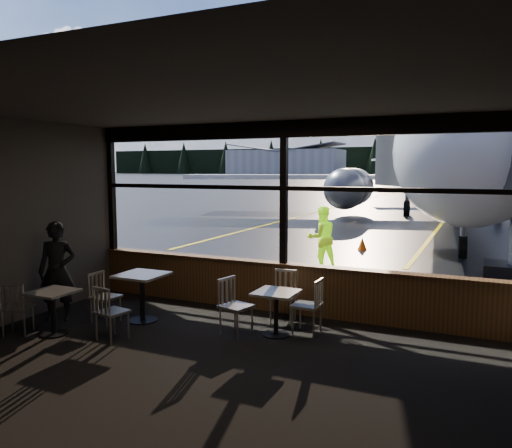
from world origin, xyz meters
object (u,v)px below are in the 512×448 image
Objects in this scene: airliner at (456,110)px; chair_mid_s at (112,313)px; passenger at (57,271)px; chair_near_w at (236,307)px; chair_near_e at (307,306)px; cone_nose at (362,244)px; jet_bridge at (498,176)px; chair_mid_w at (106,298)px; chair_near_n at (283,297)px; ground_crew at (322,238)px; cafe_table_mid at (142,298)px; cafe_table_near at (276,314)px; chair_left_s at (18,308)px; cafe_table_left at (53,313)px.

airliner reaches higher than chair_mid_s.
chair_near_w is at bearing -18.44° from passenger.
cone_nose is (-1.04, 8.65, -0.25)m from chair_near_e.
chair_mid_s is 1.67m from passenger.
chair_mid_w is (-6.16, -7.36, -2.03)m from jet_bridge.
ground_crew is (-0.77, 4.71, 0.38)m from chair_near_n.
passenger is (-1.39, -0.55, 0.45)m from cafe_table_mid.
chair_mid_s is (-2.23, -1.25, 0.08)m from cafe_table_near.
cafe_table_near is 4.14m from chair_left_s.
cafe_table_left is at bearing -128.27° from jet_bridge.
jet_bridge reaches higher than cafe_table_near.
passenger reaches higher than chair_mid_s.
cafe_table_mid is (-5.62, -7.04, -2.05)m from jet_bridge.
chair_left_s is at bearing 25.29° from chair_near_n.
chair_near_e is at bearing 106.17° from chair_mid_w.
cafe_table_mid is 2.87m from chair_near_e.
jet_bridge is 13.03× the size of chair_left_s.
cafe_table_left is 1.05m from chair_mid_s.
chair_near_w is 1.02× the size of chair_near_n.
jet_bridge is at bearing 18.64° from passenger.
passenger is at bearing 175.65° from chair_mid_s.
chair_mid_w is at bearing 29.17° from ground_crew.
airliner reaches higher than chair_mid_w.
airliner reaches higher than chair_near_n.
chair_near_n is at bearing 55.69° from chair_near_e.
airliner is at bearing 50.47° from chair_left_s.
chair_near_e is 1.01× the size of chair_near_n.
airliner is 43.77× the size of cafe_table_mid.
chair_near_n is 3.96m from passenger.
chair_near_w is 1.05× the size of chair_mid_w.
chair_near_w is (1.81, 0.03, 0.04)m from cafe_table_mid.
chair_near_e reaches higher than chair_mid_w.
jet_bridge is 12.22× the size of chair_near_w.
chair_mid_s is 0.96m from chair_mid_w.
jet_bridge reaches higher than cone_nose.
chair_mid_w is 0.50× the size of passenger.
chair_mid_w is (-0.71, 0.65, 0.00)m from chair_mid_s.
chair_near_w reaches higher than cone_nose.
ground_crew is at bearing -162.43° from chair_near_w.
cafe_table_left is at bearing -51.78° from chair_near_w.
cafe_table_left is at bearing 115.81° from chair_near_e.
chair_mid_w is at bearing -67.59° from chair_near_w.
cafe_table_left is (-0.86, -1.17, -0.06)m from cafe_table_mid.
chair_mid_w is 2.07× the size of cone_nose.
cafe_table_near is 0.43× the size of ground_crew.
cafe_table_near is at bearing 125.79° from chair_near_e.
cafe_table_left is 3.76m from chair_near_n.
ground_crew is (2.01, 5.99, 0.40)m from chair_mid_w.
cafe_table_mid is 1.99× the size of cone_nose.
passenger is at bearing 62.63° from chair_left_s.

